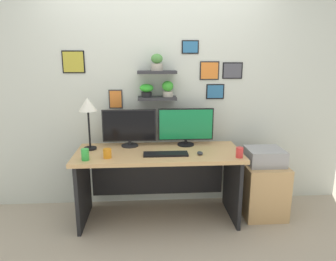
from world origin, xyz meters
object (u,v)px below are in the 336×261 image
(desk, at_px, (159,169))
(coffee_mug, at_px, (107,153))
(drawer_cabinet, at_px, (262,189))
(water_cup, at_px, (85,155))
(monitor_left, at_px, (129,127))
(printer, at_px, (265,156))
(computer_mouse, at_px, (200,153))
(desk_lamp, at_px, (88,108))
(pen_cup, at_px, (240,152))
(keyboard, at_px, (166,154))
(monitor_right, at_px, (186,126))

(desk, relative_size, coffee_mug, 18.78)
(coffee_mug, height_order, drawer_cabinet, coffee_mug)
(water_cup, bearing_deg, monitor_left, 48.66)
(coffee_mug, height_order, printer, coffee_mug)
(desk, distance_m, drawer_cabinet, 1.16)
(computer_mouse, xyz_separation_m, coffee_mug, (-0.90, -0.04, 0.03))
(coffee_mug, distance_m, water_cup, 0.21)
(computer_mouse, xyz_separation_m, water_cup, (-1.10, -0.10, 0.04))
(printer, bearing_deg, monitor_left, 172.89)
(computer_mouse, xyz_separation_m, desk_lamp, (-1.12, 0.25, 0.42))
(coffee_mug, bearing_deg, water_cup, -164.01)
(desk_lamp, distance_m, water_cup, 0.52)
(desk, relative_size, water_cup, 15.37)
(monitor_left, height_order, water_cup, monitor_left)
(pen_cup, distance_m, printer, 0.48)
(keyboard, relative_size, printer, 1.16)
(desk, distance_m, water_cup, 0.79)
(drawer_cabinet, bearing_deg, pen_cup, -142.48)
(water_cup, height_order, printer, water_cup)
(computer_mouse, bearing_deg, water_cup, -174.90)
(desk, bearing_deg, monitor_left, 152.03)
(desk, distance_m, monitor_left, 0.54)
(desk, xyz_separation_m, keyboard, (0.07, -0.18, 0.22))
(desk_lamp, xyz_separation_m, water_cup, (0.02, -0.35, -0.38))
(pen_cup, bearing_deg, drawer_cabinet, 37.52)
(desk, height_order, printer, desk)
(monitor_left, distance_m, drawer_cabinet, 1.60)
(desk_lamp, height_order, water_cup, desk_lamp)
(water_cup, relative_size, drawer_cabinet, 0.19)
(computer_mouse, height_order, pen_cup, pen_cup)
(computer_mouse, distance_m, water_cup, 1.11)
(desk, relative_size, pen_cup, 16.90)
(monitor_left, bearing_deg, desk_lamp, -166.84)
(computer_mouse, bearing_deg, desk, 155.75)
(desk, relative_size, computer_mouse, 18.78)
(pen_cup, bearing_deg, coffee_mug, 176.80)
(keyboard, xyz_separation_m, water_cup, (-0.76, -0.11, 0.05))
(keyboard, xyz_separation_m, coffee_mug, (-0.56, -0.05, 0.04))
(computer_mouse, bearing_deg, printer, 12.85)
(monitor_right, xyz_separation_m, water_cup, (-1.00, -0.44, -0.16))
(monitor_left, bearing_deg, keyboard, -42.33)
(desk, height_order, keyboard, keyboard)
(computer_mouse, height_order, water_cup, water_cup)
(monitor_left, bearing_deg, drawer_cabinet, -7.11)
(monitor_right, xyz_separation_m, desk_lamp, (-1.02, -0.10, 0.23))
(desk_lamp, height_order, coffee_mug, desk_lamp)
(water_cup, height_order, drawer_cabinet, water_cup)
(desk, distance_m, keyboard, 0.29)
(monitor_right, relative_size, drawer_cabinet, 1.04)
(monitor_right, distance_m, printer, 0.90)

